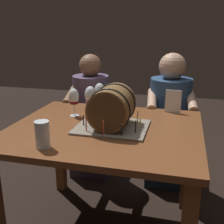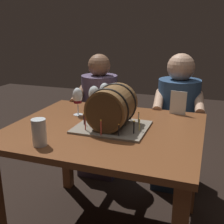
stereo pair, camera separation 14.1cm
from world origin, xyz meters
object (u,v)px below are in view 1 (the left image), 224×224
Objects in this scene: dining_table at (105,145)px; menu_card at (173,101)px; wine_glass_amber at (100,92)px; person_seated_right at (169,126)px; wine_glass_rose at (90,96)px; person_seated_left at (92,123)px; barrel_cake at (112,109)px; wine_glass_red at (74,98)px; beer_pint at (43,136)px.

dining_table is 0.59m from menu_card.
person_seated_right is at bearing 40.08° from wine_glass_amber.
wine_glass_amber is (0.03, 0.13, 0.00)m from wine_glass_rose.
dining_table is at bearing -65.60° from person_seated_left.
wine_glass_red is (-0.30, 0.16, 0.01)m from barrel_cake.
wine_glass_rose reaches higher than menu_card.
wine_glass_red reaches higher than dining_table.
dining_table is 0.46m from beer_pint.
wine_glass_amber is at bearing 117.29° from barrel_cake.
wine_glass_amber reaches higher than dining_table.
wine_glass_rose is 1.42× the size of beer_pint.
dining_table is 5.84× the size of wine_glass_amber.
wine_glass_red reaches higher than beer_pint.
wine_glass_amber is at bearing -139.92° from person_seated_right.
menu_card is (0.60, 0.78, 0.02)m from beer_pint.
person_seated_left reaches higher than barrel_cake.
wine_glass_amber is 0.60m from person_seated_left.
barrel_cake reaches higher than menu_card.
wine_glass_amber is at bearing 83.57° from beer_pint.
person_seated_left is 0.98× the size of person_seated_right.
dining_table is 0.37m from wine_glass_rose.
person_seated_right is at bearing 103.78° from menu_card.
wine_glass_red is 0.17× the size of person_seated_left.
wine_glass_amber is at bearing -63.17° from person_seated_left.
dining_table is 2.71× the size of barrel_cake.
wine_glass_red is 0.97× the size of wine_glass_amber.
person_seated_right reaches higher than barrel_cake.
wine_glass_rose is at bearing 126.71° from dining_table.
dining_table is 0.46m from wine_glass_amber.
menu_card is (0.38, 0.41, 0.20)m from dining_table.
dining_table is 5.74× the size of wine_glass_rose.
person_seated_left is (-0.08, 0.60, -0.38)m from wine_glass_red.
menu_card is at bearing 21.33° from wine_glass_red.
wine_glass_amber is 0.17× the size of person_seated_right.
wine_glass_rose is (-0.16, 0.22, 0.25)m from dining_table.
dining_table is 0.39m from wine_glass_red.
person_seated_right is (0.48, 0.41, -0.36)m from wine_glass_amber.
barrel_cake is 0.45m from beer_pint.
wine_glass_amber is 0.18× the size of person_seated_left.
dining_table is at bearing -124.31° from menu_card.
person_seated_right reaches higher than wine_glass_amber.
person_seated_left reaches higher than wine_glass_amber.
wine_glass_amber is at bearing 57.18° from wine_glass_red.
person_seated_left is (-0.34, 0.76, -0.14)m from dining_table.
wine_glass_red is 0.96× the size of wine_glass_rose.
wine_glass_red is 1.36× the size of beer_pint.
menu_card is 0.14× the size of person_seated_left.
dining_table is at bearing -114.44° from person_seated_right.
barrel_cake is 2.63× the size of menu_card.
wine_glass_rose is at bearing 30.10° from wine_glass_red.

